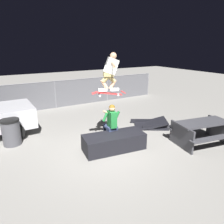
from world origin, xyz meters
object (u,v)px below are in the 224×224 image
(ledge_box_main, at_px, (114,142))
(skateboard, at_px, (109,93))
(picnic_table_back, at_px, (202,129))
(skater_airborne, at_px, (110,70))
(trash_bin, at_px, (11,132))
(person_sitting_on_ledge, at_px, (111,122))
(kicker_ramp, at_px, (151,125))

(ledge_box_main, xyz_separation_m, skateboard, (0.06, 0.42, 1.42))
(picnic_table_back, bearing_deg, skateboard, 150.03)
(picnic_table_back, bearing_deg, skater_airborne, 149.85)
(ledge_box_main, bearing_deg, trash_bin, 143.34)
(skateboard, relative_size, picnic_table_back, 0.53)
(person_sitting_on_ledge, distance_m, trash_bin, 3.17)
(person_sitting_on_ledge, height_order, picnic_table_back, person_sitting_on_ledge)
(kicker_ramp, bearing_deg, skater_airborne, -166.21)
(kicker_ramp, height_order, picnic_table_back, picnic_table_back)
(trash_bin, bearing_deg, skater_airborne, -29.48)
(skateboard, xyz_separation_m, trash_bin, (-2.69, 1.53, -1.24))
(person_sitting_on_ledge, relative_size, skater_airborne, 1.19)
(person_sitting_on_ledge, xyz_separation_m, trash_bin, (-2.76, 1.53, -0.32))
(kicker_ramp, relative_size, trash_bin, 1.84)
(picnic_table_back, bearing_deg, person_sitting_on_ledge, 149.41)
(skateboard, height_order, trash_bin, skateboard)
(picnic_table_back, bearing_deg, trash_bin, 150.20)
(kicker_ramp, height_order, trash_bin, trash_bin)
(skateboard, relative_size, kicker_ramp, 0.66)
(ledge_box_main, distance_m, skateboard, 1.48)
(skateboard, xyz_separation_m, picnic_table_back, (2.58, -1.49, -1.17))
(kicker_ramp, bearing_deg, ledge_box_main, -157.62)
(person_sitting_on_ledge, relative_size, picnic_table_back, 0.69)
(person_sitting_on_ledge, bearing_deg, skateboard, 177.82)
(ledge_box_main, height_order, person_sitting_on_ledge, person_sitting_on_ledge)
(skater_airborne, relative_size, kicker_ramp, 0.72)
(ledge_box_main, xyz_separation_m, picnic_table_back, (2.64, -1.06, 0.25))
(person_sitting_on_ledge, bearing_deg, trash_bin, 150.93)
(kicker_ramp, xyz_separation_m, trash_bin, (-4.88, 1.03, 0.37))
(skateboard, distance_m, picnic_table_back, 3.20)
(skater_airborne, xyz_separation_m, kicker_ramp, (2.14, 0.52, -2.29))
(skateboard, bearing_deg, trash_bin, 150.36)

